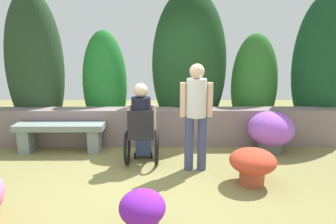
% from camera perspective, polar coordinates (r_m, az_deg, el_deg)
% --- Properties ---
extents(ground_plane, '(12.47, 12.47, 0.00)m').
position_cam_1_polar(ground_plane, '(4.56, -5.23, -12.59)').
color(ground_plane, olive).
extents(stone_retaining_wall, '(7.36, 0.38, 0.70)m').
position_cam_1_polar(stone_retaining_wall, '(5.99, -3.99, -2.69)').
color(stone_retaining_wall, gray).
rests_on(stone_retaining_wall, ground).
extents(hedge_backdrop, '(8.40, 1.04, 2.96)m').
position_cam_1_polar(hedge_backdrop, '(6.33, 0.27, 7.50)').
color(hedge_backdrop, '#154817').
rests_on(hedge_backdrop, ground).
extents(stone_bench, '(1.58, 0.37, 0.52)m').
position_cam_1_polar(stone_bench, '(5.90, -19.17, -3.68)').
color(stone_bench, gray).
rests_on(stone_bench, ground).
extents(person_in_wheelchair, '(0.53, 0.66, 1.33)m').
position_cam_1_polar(person_in_wheelchair, '(4.99, -4.83, -2.71)').
color(person_in_wheelchair, black).
rests_on(person_in_wheelchair, ground).
extents(person_standing_companion, '(0.49, 0.30, 1.64)m').
position_cam_1_polar(person_standing_companion, '(4.67, 5.19, 0.29)').
color(person_standing_companion, '#3D466B').
rests_on(person_standing_companion, ground).
extents(flower_pot_terracotta_by_wall, '(0.48, 0.48, 0.49)m').
position_cam_1_polar(flower_pot_terracotta_by_wall, '(3.34, -4.71, -17.73)').
color(flower_pot_terracotta_by_wall, '#4B523E').
rests_on(flower_pot_terracotta_by_wall, ground).
extents(flower_pot_red_accent, '(0.81, 0.81, 0.74)m').
position_cam_1_polar(flower_pot_red_accent, '(5.84, 18.31, -3.28)').
color(flower_pot_red_accent, '#545755').
rests_on(flower_pot_red_accent, ground).
extents(flower_pot_small_foreground, '(0.65, 0.65, 0.51)m').
position_cam_1_polar(flower_pot_small_foreground, '(4.53, 15.25, -9.10)').
color(flower_pot_small_foreground, '#AB4B30').
rests_on(flower_pot_small_foreground, ground).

